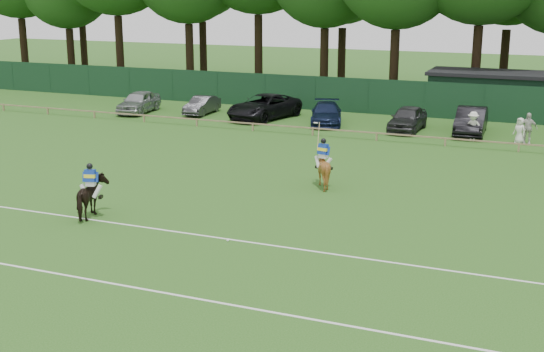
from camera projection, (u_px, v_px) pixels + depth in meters
The scene contains 20 objects.
ground at pixel (229, 229), 27.21m from camera, with size 160.00×160.00×0.00m, color #1E4C14.
horse_dark at pixel (92, 198), 28.42m from camera, with size 0.88×1.94×1.64m, color black.
horse_chestnut at pixel (323, 169), 32.84m from camera, with size 1.37×1.54×1.69m, color brown.
sedan_silver at pixel (139, 102), 52.25m from camera, with size 1.85×4.60×1.57m, color #9B9D9F.
sedan_grey at pixel (202, 105), 51.72m from camera, with size 1.33×3.83×1.26m, color #303032.
suv_black at pixel (264, 107), 49.87m from camera, with size 2.74×5.95×1.65m, color black.
sedan_navy at pixel (326, 114), 47.90m from camera, with size 1.97×4.85×1.41m, color #111A36.
hatch_grey at pixel (408, 119), 45.72m from camera, with size 1.82×4.53×1.54m, color #2F2F31.
estate_black at pixel (471, 121), 44.66m from camera, with size 1.73×4.97×1.64m, color black.
spectator_left at pixel (473, 126), 42.57m from camera, with size 1.13×0.65×1.75m, color silver.
spectator_mid at pixel (528, 128), 41.76m from camera, with size 1.08×0.45×1.84m, color beige.
spectator_right at pixel (520, 131), 41.94m from camera, with size 0.74×0.48×1.52m, color white.
rider_dark at pixel (90, 179), 28.22m from camera, with size 0.92×0.51×1.41m.
rider_chestnut at pixel (323, 152), 32.64m from camera, with size 0.93×0.69×2.05m.
polo_ball at pixel (228, 240), 25.90m from camera, with size 0.09×0.09×0.09m, color silver.
pitch_lines at pixel (183, 261), 24.07m from camera, with size 60.00×5.10×0.01m.
pitch_rail at pixel (360, 132), 43.19m from camera, with size 62.10×0.10×0.50m.
perimeter_fence at pixel (396, 98), 51.04m from camera, with size 92.08×0.08×2.50m.
utility_shed at pixel (489, 93), 51.43m from camera, with size 8.40×4.40×3.04m.
tree_row at pixel (443, 101), 57.77m from camera, with size 96.00×12.00×21.00m, color #26561C, non-canonical shape.
Camera 1 is at (11.34, -23.25, 8.81)m, focal length 48.00 mm.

